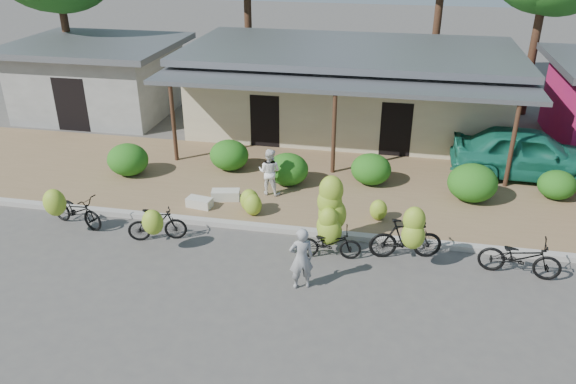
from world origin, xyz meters
name	(u,v)px	position (x,y,z in m)	size (l,w,h in m)	color
ground	(301,275)	(0.00, 0.00, 0.00)	(100.00, 100.00, 0.00)	#4E4B48
sidewalk	(328,187)	(0.00, 5.00, 0.06)	(60.00, 6.00, 0.12)	olive
curb	(314,232)	(0.00, 2.00, 0.07)	(60.00, 0.25, 0.15)	#A8A399
shop_main	(349,88)	(0.00, 10.93, 1.72)	(13.00, 8.50, 3.35)	beige
shop_grey	(99,77)	(-11.00, 10.99, 1.62)	(7.00, 6.00, 3.15)	#9E9F99
hedge_0	(128,160)	(-6.69, 4.58, 0.66)	(1.38, 1.24, 1.07)	#1F4F12
hedge_1	(229,155)	(-3.50, 5.66, 0.64)	(1.33, 1.20, 1.04)	#1F4F12
hedge_2	(288,169)	(-1.31, 4.86, 0.64)	(1.33, 1.20, 1.04)	#1F4F12
hedge_3	(371,169)	(1.32, 5.43, 0.62)	(1.29, 1.16, 1.01)	#1F4F12
hedge_4	(472,183)	(4.40, 4.81, 0.70)	(1.49, 1.34, 1.16)	#1F4F12
hedge_5	(557,185)	(6.96, 5.46, 0.56)	(1.14, 1.03, 0.89)	#1F4F12
bike_far_left	(73,209)	(-6.69, 1.12, 0.58)	(1.94, 1.46, 1.40)	black
bike_left	(156,224)	(-4.07, 0.78, 0.57)	(1.64, 1.30, 1.25)	black
bike_center	(330,223)	(0.52, 1.23, 0.85)	(1.69, 1.24, 2.06)	black
bike_right	(408,236)	(2.49, 1.16, 0.72)	(1.93, 1.33, 1.77)	black
bike_far_right	(520,257)	(5.18, 1.06, 0.50)	(1.99, 0.90, 1.01)	black
loose_banana_a	(253,205)	(-1.88, 2.59, 0.45)	(0.53, 0.45, 0.66)	#9BB12C
loose_banana_b	(250,200)	(-2.03, 2.80, 0.47)	(0.56, 0.47, 0.70)	#9BB12C
loose_banana_c	(378,210)	(1.69, 3.01, 0.43)	(0.50, 0.42, 0.62)	#9BB12C
sack_near	(226,195)	(-2.95, 3.40, 0.27)	(0.85, 0.40, 0.30)	beige
sack_far	(199,202)	(-3.58, 2.78, 0.26)	(0.75, 0.38, 0.28)	beige
vendor	(301,258)	(0.08, -0.48, 0.79)	(0.58, 0.38, 1.59)	gray
bystander	(270,172)	(-1.72, 4.07, 0.86)	(0.72, 0.56, 1.48)	white
teal_van	(529,153)	(6.35, 7.00, 0.96)	(1.98, 4.91, 1.67)	#186E56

